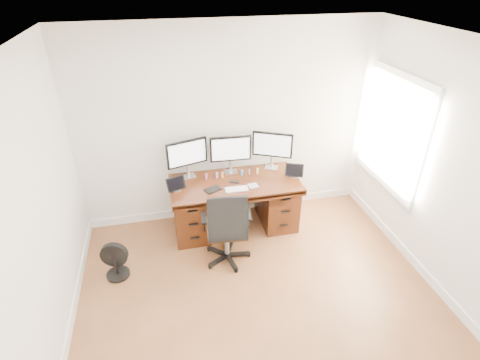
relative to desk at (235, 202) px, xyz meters
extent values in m
plane|color=brown|center=(0.00, -1.83, -0.40)|extent=(4.50, 4.50, 0.00)
cube|color=white|center=(0.00, 0.42, 0.95)|extent=(4.00, 0.10, 2.70)
cube|color=white|center=(1.97, -0.33, 1.00)|extent=(0.04, 1.30, 1.50)
cube|color=white|center=(1.95, -0.33, 1.00)|extent=(0.01, 1.15, 1.35)
cube|color=#421D0D|center=(0.00, -0.03, 0.32)|extent=(1.70, 0.80, 0.05)
cube|color=#421D0D|center=(-0.60, 0.00, -0.05)|extent=(0.45, 0.70, 0.70)
cube|color=#421D0D|center=(0.60, 0.00, -0.05)|extent=(0.45, 0.70, 0.70)
cube|color=black|center=(0.00, 0.27, 0.10)|extent=(0.74, 0.03, 0.40)
cylinder|color=black|center=(-0.23, -0.62, -0.36)|extent=(0.60, 0.60, 0.08)
cylinder|color=silver|center=(-0.23, -0.62, -0.13)|extent=(0.06, 0.06, 0.39)
cube|color=#382210|center=(-0.23, -0.62, 0.07)|extent=(0.51, 0.50, 0.07)
cube|color=black|center=(-0.25, -0.84, 0.36)|extent=(0.45, 0.10, 0.54)
cube|color=black|center=(-0.50, -0.60, 0.25)|extent=(0.08, 0.24, 0.03)
cube|color=black|center=(0.03, -0.65, 0.25)|extent=(0.08, 0.24, 0.03)
cylinder|color=black|center=(-1.57, -0.64, -0.38)|extent=(0.27, 0.27, 0.03)
cylinder|color=black|center=(-1.57, -0.64, -0.25)|extent=(0.05, 0.05, 0.23)
cylinder|color=black|center=(-1.57, -0.64, -0.09)|extent=(0.33, 0.13, 0.32)
cube|color=silver|center=(-0.58, 0.24, 0.35)|extent=(0.21, 0.18, 0.01)
cylinder|color=silver|center=(-0.58, 0.24, 0.44)|extent=(0.04, 0.04, 0.18)
cube|color=black|center=(-0.58, 0.24, 0.70)|extent=(0.54, 0.19, 0.35)
cube|color=white|center=(-0.57, 0.22, 0.70)|extent=(0.48, 0.14, 0.30)
cube|color=silver|center=(0.00, 0.24, 0.35)|extent=(0.19, 0.15, 0.01)
cylinder|color=silver|center=(0.00, 0.24, 0.44)|extent=(0.04, 0.04, 0.18)
cube|color=black|center=(0.00, 0.24, 0.70)|extent=(0.55, 0.06, 0.35)
cube|color=white|center=(0.00, 0.22, 0.70)|extent=(0.50, 0.03, 0.30)
cube|color=silver|center=(0.58, 0.24, 0.35)|extent=(0.22, 0.21, 0.01)
cylinder|color=silver|center=(0.58, 0.24, 0.44)|extent=(0.04, 0.04, 0.18)
cube|color=black|center=(0.58, 0.24, 0.70)|extent=(0.51, 0.28, 0.35)
cube|color=white|center=(0.57, 0.22, 0.70)|extent=(0.45, 0.23, 0.30)
cube|color=silver|center=(-0.77, -0.08, 0.35)|extent=(0.12, 0.11, 0.01)
cube|color=black|center=(-0.77, -0.08, 0.45)|extent=(0.25, 0.14, 0.17)
cube|color=silver|center=(0.80, -0.08, 0.35)|extent=(0.12, 0.11, 0.01)
cube|color=black|center=(0.80, -0.08, 0.45)|extent=(0.25, 0.15, 0.17)
cube|color=white|center=(-0.02, -0.23, 0.36)|extent=(0.29, 0.13, 0.01)
cube|color=silver|center=(0.21, -0.19, 0.35)|extent=(0.13, 0.13, 0.01)
cube|color=black|center=(-0.32, -0.16, 0.35)|extent=(0.24, 0.20, 0.01)
cube|color=black|center=(-0.01, -0.04, 0.35)|extent=(0.14, 0.11, 0.01)
cylinder|color=#DA5EA6|center=(-0.36, 0.12, 0.38)|extent=(0.03, 0.03, 0.06)
sphere|color=#DA5EA6|center=(-0.36, 0.12, 0.42)|extent=(0.03, 0.03, 0.03)
cylinder|color=#9A65E6|center=(-0.21, 0.12, 0.38)|extent=(0.03, 0.03, 0.06)
sphere|color=#9A65E6|center=(-0.21, 0.12, 0.42)|extent=(0.03, 0.03, 0.03)
cylinder|color=#F99947|center=(-0.14, 0.12, 0.38)|extent=(0.03, 0.03, 0.06)
sphere|color=#F99947|center=(-0.14, 0.12, 0.42)|extent=(0.03, 0.03, 0.03)
cylinder|color=#4A7CDE|center=(0.13, 0.12, 0.38)|extent=(0.03, 0.03, 0.06)
sphere|color=#4A7CDE|center=(0.13, 0.12, 0.42)|extent=(0.03, 0.03, 0.03)
cylinder|color=#866346|center=(0.23, 0.12, 0.38)|extent=(0.03, 0.03, 0.06)
sphere|color=#866346|center=(0.23, 0.12, 0.42)|extent=(0.03, 0.03, 0.03)
cylinder|color=tan|center=(0.35, 0.12, 0.38)|extent=(0.03, 0.03, 0.06)
sphere|color=tan|center=(0.35, 0.12, 0.42)|extent=(0.03, 0.03, 0.03)
camera|label=1|loc=(-0.86, -4.17, 2.87)|focal=28.00mm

